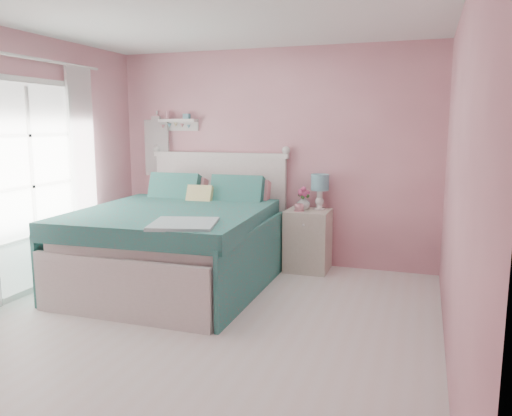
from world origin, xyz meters
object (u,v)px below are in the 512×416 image
Objects in this scene: teacup at (299,208)px; nightstand at (308,240)px; bed at (180,243)px; table_lamp at (320,185)px; vase at (303,202)px.

nightstand is at bearing 49.33° from teacup.
bed is at bearing -143.07° from nightstand.
table_lamp reaches higher than nightstand.
nightstand is 1.73× the size of table_lamp.
bed is 3.31× the size of nightstand.
bed is at bearing -144.25° from teacup.
vase is 0.17m from teacup.
vase reaches higher than teacup.
bed reaches higher than nightstand.
vase is 1.51× the size of teacup.
teacup is (1.12, 0.80, 0.33)m from bed.
table_lamp is (1.31, 1.00, 0.57)m from bed.
table_lamp is at bearing 34.51° from bed.
table_lamp is at bearing 12.20° from vase.
nightstand is at bearing -39.25° from vase.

